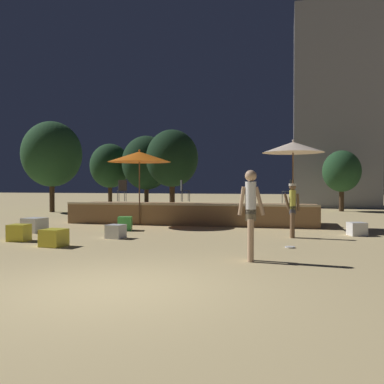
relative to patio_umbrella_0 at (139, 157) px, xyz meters
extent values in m
plane|color=tan|center=(2.99, -9.52, -2.64)|extent=(120.00, 120.00, 0.00)
cube|color=olive|center=(1.83, 1.32, -2.25)|extent=(9.81, 2.54, 0.78)
cube|color=#CCB793|center=(1.83, 0.09, -1.82)|extent=(9.81, 0.12, 0.08)
cylinder|color=brown|center=(0.00, 0.00, -1.42)|extent=(0.05, 0.05, 2.44)
cone|color=orange|center=(0.00, 0.00, 0.00)|extent=(2.43, 2.43, 0.40)
sphere|color=orange|center=(0.00, 0.00, 0.25)|extent=(0.08, 0.08, 0.08)
cylinder|color=brown|center=(5.77, 0.08, -1.28)|extent=(0.05, 0.05, 2.71)
cone|color=beige|center=(5.77, 0.08, 0.27)|extent=(2.20, 2.20, 0.39)
sphere|color=beige|center=(5.77, 0.08, 0.50)|extent=(0.08, 0.08, 0.08)
cube|color=yellow|center=(-1.75, -5.03, -2.41)|extent=(0.55, 0.55, 0.46)
cube|color=yellow|center=(-0.23, -5.76, -2.42)|extent=(0.61, 0.61, 0.44)
cube|color=white|center=(-2.54, -3.08, -2.40)|extent=(0.72, 0.72, 0.48)
cube|color=white|center=(7.69, -1.60, -2.43)|extent=(0.60, 0.60, 0.41)
cube|color=#4CC651|center=(0.14, -1.84, -2.40)|extent=(0.56, 0.56, 0.47)
cube|color=white|center=(0.67, -3.88, -2.44)|extent=(0.54, 0.54, 0.40)
cylinder|color=brown|center=(5.74, -2.66, -2.27)|extent=(0.13, 0.13, 0.74)
cylinder|color=brown|center=(5.73, -2.50, -2.27)|extent=(0.13, 0.13, 0.74)
cylinder|color=#3F3F47|center=(5.74, -2.58, -1.81)|extent=(0.19, 0.19, 0.24)
cylinder|color=#D8D14C|center=(5.74, -2.58, -1.51)|extent=(0.19, 0.19, 0.57)
cylinder|color=brown|center=(5.89, -2.57, -1.58)|extent=(0.11, 0.09, 0.51)
cylinder|color=brown|center=(5.58, -2.59, -1.58)|extent=(0.21, 0.09, 0.51)
sphere|color=brown|center=(5.74, -2.58, -1.12)|extent=(0.20, 0.20, 0.20)
cylinder|color=beige|center=(5.74, -2.58, -1.06)|extent=(0.22, 0.22, 0.07)
cylinder|color=tan|center=(4.88, -6.81, -2.20)|extent=(0.13, 0.13, 0.88)
cylinder|color=tan|center=(4.86, -6.63, -2.20)|extent=(0.13, 0.13, 0.88)
cylinder|color=#72664C|center=(4.87, -6.72, -1.68)|extent=(0.23, 0.23, 0.24)
cylinder|color=white|center=(4.87, -6.72, -1.32)|extent=(0.23, 0.23, 0.67)
cylinder|color=tan|center=(5.05, -6.70, -1.39)|extent=(0.23, 0.10, 0.60)
cylinder|color=tan|center=(4.68, -6.74, -1.39)|extent=(0.17, 0.10, 0.60)
sphere|color=tan|center=(4.87, -6.72, -0.87)|extent=(0.24, 0.24, 0.24)
cylinder|color=#2D3338|center=(5.48, 1.32, -1.56)|extent=(0.02, 0.02, 0.45)
cylinder|color=#2D3338|center=(5.38, 1.04, -1.56)|extent=(0.02, 0.02, 0.45)
cylinder|color=#2D3338|center=(5.76, 1.21, -1.56)|extent=(0.02, 0.02, 0.45)
cylinder|color=#2D3338|center=(5.66, 0.93, -1.56)|extent=(0.02, 0.02, 0.45)
cylinder|color=#2D3338|center=(5.57, 1.12, -1.33)|extent=(0.40, 0.40, 0.02)
cube|color=#2D3338|center=(5.73, 1.06, -1.11)|extent=(0.16, 0.35, 0.45)
cylinder|color=#2D3338|center=(-1.20, 1.44, -1.56)|extent=(0.02, 0.02, 0.45)
cylinder|color=#2D3338|center=(-1.44, 1.27, -1.56)|extent=(0.02, 0.02, 0.45)
cylinder|color=#2D3338|center=(-1.03, 1.20, -1.56)|extent=(0.02, 0.02, 0.45)
cylinder|color=#2D3338|center=(-1.27, 1.03, -1.56)|extent=(0.02, 0.02, 0.45)
cylinder|color=#2D3338|center=(-1.23, 1.24, -1.33)|extent=(0.40, 0.40, 0.02)
cube|color=#2D3338|center=(-1.14, 1.10, -1.11)|extent=(0.31, 0.23, 0.45)
cylinder|color=#2D3338|center=(1.59, 1.72, -1.56)|extent=(0.02, 0.02, 0.45)
cylinder|color=#2D3338|center=(1.46, 1.99, -1.56)|extent=(0.02, 0.02, 0.45)
cylinder|color=#2D3338|center=(1.31, 1.59, -1.56)|extent=(0.02, 0.02, 0.45)
cylinder|color=#2D3338|center=(1.19, 1.87, -1.56)|extent=(0.02, 0.02, 0.45)
cylinder|color=#2D3338|center=(1.39, 1.79, -1.33)|extent=(0.40, 0.40, 0.02)
cube|color=#2D3338|center=(1.23, 1.72, -1.11)|extent=(0.18, 0.34, 0.45)
cylinder|color=white|center=(5.66, -4.65, -2.62)|extent=(0.25, 0.25, 0.03)
cylinder|color=#3D2B1C|center=(-7.44, 6.14, -1.76)|extent=(0.28, 0.28, 1.77)
ellipsoid|color=#1E4223|center=(-7.44, 6.14, 0.63)|extent=(3.34, 3.34, 3.68)
cylinder|color=#3D2B1C|center=(-0.39, 6.10, -1.78)|extent=(0.28, 0.28, 1.71)
ellipsoid|color=black|center=(-0.39, 6.10, 0.30)|extent=(2.74, 2.74, 3.01)
cylinder|color=#3D2B1C|center=(-3.50, 11.02, -1.88)|extent=(0.28, 0.28, 1.53)
ellipsoid|color=black|center=(-3.50, 11.02, 0.33)|extent=(3.21, 3.21, 3.53)
cylinder|color=#3D2B1C|center=(-6.41, 11.81, -1.84)|extent=(0.28, 0.28, 1.59)
ellipsoid|color=#19381E|center=(-6.41, 11.81, 0.20)|extent=(2.75, 2.75, 3.03)
cylinder|color=#3D2B1C|center=(8.59, 10.43, -1.96)|extent=(0.28, 0.28, 1.35)
ellipsoid|color=#1E4223|center=(8.59, 10.43, -0.31)|extent=(2.18, 2.18, 2.40)
cube|color=gray|center=(8.67, 15.60, 4.11)|extent=(5.51, 4.74, 13.50)
camera|label=1|loc=(5.65, -15.60, -1.03)|focal=40.00mm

